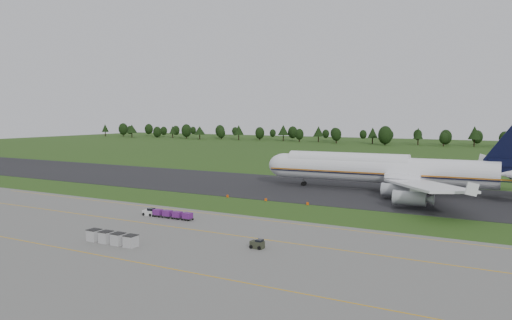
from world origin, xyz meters
The scene contains 10 objects.
ground centered at (0.00, 0.00, 0.00)m, with size 600.00×600.00×0.00m, color #264615.
apron centered at (0.00, -34.00, 0.03)m, with size 300.00×52.00×0.06m, color slate.
taxiway centered at (0.00, 28.00, 0.04)m, with size 300.00×40.00×0.08m, color black.
apron_markings centered at (0.00, -26.98, 0.06)m, with size 300.00×30.20×0.01m.
tree_line centered at (-8.46, 220.22, 6.19)m, with size 524.61×23.04×11.90m.
aircraft centered at (20.84, 33.88, 5.35)m, with size 66.58×64.92×18.72m.
baggage_train centered at (-6.33, -16.68, 0.76)m, with size 10.81×1.38×1.33m.
utility_cart centered at (18.01, -26.84, 0.56)m, with size 1.89×1.31×1.03m.
uld_row centered at (-1.57, -34.85, 0.92)m, with size 8.92×1.72×1.70m.
edge_markers centered at (1.25, 7.50, 0.27)m, with size 20.04×0.30×0.60m.
Camera 1 is at (50.88, -86.59, 18.79)m, focal length 35.00 mm.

